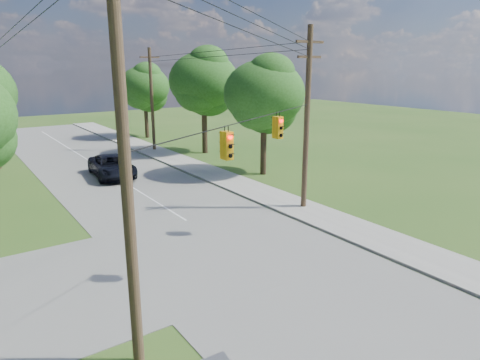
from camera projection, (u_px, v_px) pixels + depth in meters
ground at (271, 317)px, 14.65m from camera, size 140.00×140.00×0.00m
main_road at (237, 252)px, 19.72m from camera, size 10.00×100.00×0.03m
sidewalk_east at (338, 222)px, 23.39m from camera, size 2.60×100.00×0.12m
pole_sw at (124, 152)px, 10.82m from camera, size 2.00×0.32×12.00m
pole_ne at (307, 117)px, 24.48m from camera, size 2.00×0.32×10.50m
pole_north_e at (152, 99)px, 42.03m from camera, size 2.00×0.32×10.00m
power_lines at (158, 49)px, 22.26m from camera, size 13.93×29.62×4.93m
traffic_signals at (255, 135)px, 18.14m from camera, size 4.91×3.27×1.05m
tree_e_near at (264, 94)px, 32.33m from camera, size 6.20×6.20×8.81m
tree_e_mid at (204, 81)px, 40.37m from camera, size 6.60×6.60×9.64m
tree_e_far at (145, 87)px, 49.61m from camera, size 5.80×5.80×8.32m
car_main_north at (112, 166)px, 32.83m from camera, size 3.29×6.17×1.65m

